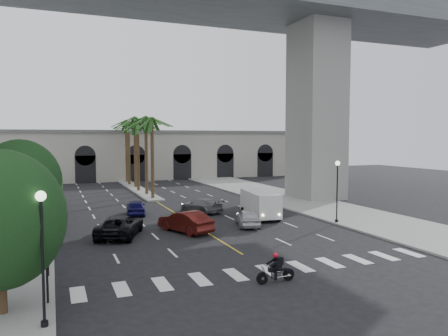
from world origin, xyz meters
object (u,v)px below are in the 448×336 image
traffic_signal_near (46,249)px  car_d (201,205)px  lamp_post_right (337,186)px  car_e (136,208)px  car_b (185,222)px  pedestrian_a (19,245)px  motorcycle_rider (277,269)px  car_c (120,226)px  traffic_signal_far (47,231)px  car_a (248,217)px  cargo_van (260,203)px  lamp_post_left_far (47,187)px  lamp_post_left_near (42,247)px

traffic_signal_near → car_d: size_ratio=0.75×
lamp_post_right → car_e: (-15.12, 10.34, -2.50)m
car_b → pedestrian_a: bearing=-2.1°
motorcycle_rider → car_c: size_ratio=0.37×
pedestrian_a → car_b: bearing=13.1°
pedestrian_a → traffic_signal_far: bearing=-74.7°
traffic_signal_far → car_b: (9.80, 8.05, -1.69)m
motorcycle_rider → car_a: motorcycle_rider is taller
traffic_signal_near → motorcycle_rider: (10.76, -0.90, -1.81)m
motorcycle_rider → car_b: size_ratio=0.43×
lamp_post_right → car_e: lamp_post_right is taller
car_c → car_d: (8.92, 7.55, -0.09)m
car_e → car_c: bearing=81.7°
traffic_signal_far → cargo_van: 21.08m
lamp_post_left_far → car_d: bearing=6.3°
car_d → cargo_van: (4.01, -4.82, 0.64)m
lamp_post_left_near → motorcycle_rider: (10.86, 1.60, -2.52)m
car_e → traffic_signal_near: bearing=79.5°
traffic_signal_near → lamp_post_left_near: bearing=-92.3°
lamp_post_right → car_c: bearing=173.7°
pedestrian_a → lamp_post_right: bearing=-0.8°
lamp_post_left_near → traffic_signal_far: lamp_post_left_near is taller
lamp_post_right → cargo_van: 7.04m
traffic_signal_near → car_b: traffic_signal_near is taller
traffic_signal_near → car_a: traffic_signal_near is taller
traffic_signal_near → car_e: traffic_signal_near is taller
traffic_signal_far → car_a: bearing=28.8°
lamp_post_right → cargo_van: size_ratio=0.91×
lamp_post_left_far → car_d: lamp_post_left_far is taller
lamp_post_right → traffic_signal_near: (-22.70, -10.50, -0.71)m
car_d → car_a: bearing=78.1°
car_c → motorcycle_rider: bearing=135.7°
car_a → car_c: 10.40m
motorcycle_rider → car_d: motorcycle_rider is taller
car_c → pedestrian_a: size_ratio=3.45×
lamp_post_left_near → lamp_post_right: bearing=29.7°
car_b → cargo_van: size_ratio=0.85×
lamp_post_right → traffic_signal_near: 25.02m
car_d → motorcycle_rider: bearing=58.8°
cargo_van → pedestrian_a: size_ratio=3.54×
motorcycle_rider → car_e: motorcycle_rider is taller
motorcycle_rider → lamp_post_right: bearing=42.3°
lamp_post_left_far → lamp_post_right: (22.80, -8.00, 0.00)m
lamp_post_right → traffic_signal_far: size_ratio=1.47×
motorcycle_rider → car_b: 12.99m
traffic_signal_near → traffic_signal_far: 4.00m
car_a → cargo_van: 3.82m
car_b → car_e: 9.07m
lamp_post_left_near → lamp_post_right: (22.80, 13.00, 0.00)m
lamp_post_left_far → car_c: 8.19m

